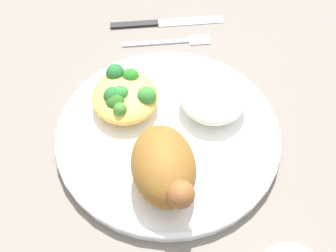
% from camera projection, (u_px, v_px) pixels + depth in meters
% --- Properties ---
extents(ground_plane, '(2.00, 2.00, 0.00)m').
position_uv_depth(ground_plane, '(168.00, 138.00, 0.62)').
color(ground_plane, '#6F665C').
extents(plate, '(0.30, 0.30, 0.02)m').
position_uv_depth(plate, '(168.00, 134.00, 0.62)').
color(plate, white).
rests_on(plate, ground_plane).
extents(roasted_chicken, '(0.12, 0.08, 0.07)m').
position_uv_depth(roasted_chicken, '(164.00, 167.00, 0.54)').
color(roasted_chicken, brown).
rests_on(roasted_chicken, plate).
extents(rice_pile, '(0.10, 0.09, 0.04)m').
position_uv_depth(rice_pile, '(213.00, 96.00, 0.62)').
color(rice_pile, white).
rests_on(rice_pile, plate).
extents(mac_cheese_with_broccoli, '(0.10, 0.09, 0.04)m').
position_uv_depth(mac_cheese_with_broccoli, '(125.00, 95.00, 0.62)').
color(mac_cheese_with_broccoli, '#E7B850').
rests_on(mac_cheese_with_broccoli, plate).
extents(fork, '(0.02, 0.14, 0.01)m').
position_uv_depth(fork, '(172.00, 41.00, 0.73)').
color(fork, '#B2B2B7').
rests_on(fork, ground_plane).
extents(knife, '(0.03, 0.19, 0.01)m').
position_uv_depth(knife, '(157.00, 22.00, 0.76)').
color(knife, black).
rests_on(knife, ground_plane).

